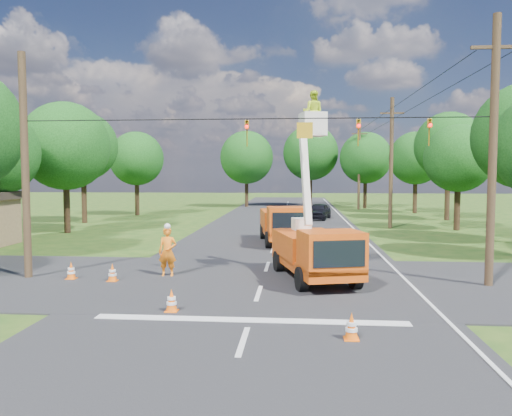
# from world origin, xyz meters

# --- Properties ---
(ground) EXTENTS (140.00, 140.00, 0.00)m
(ground) POSITION_xyz_m (0.00, 20.00, 0.00)
(ground) COLOR #214715
(ground) RESTS_ON ground
(road_main) EXTENTS (12.00, 100.00, 0.06)m
(road_main) POSITION_xyz_m (0.00, 20.00, 0.00)
(road_main) COLOR black
(road_main) RESTS_ON ground
(road_cross) EXTENTS (56.00, 10.00, 0.07)m
(road_cross) POSITION_xyz_m (0.00, 2.00, 0.00)
(road_cross) COLOR black
(road_cross) RESTS_ON ground
(stop_bar) EXTENTS (9.00, 0.45, 0.02)m
(stop_bar) POSITION_xyz_m (0.00, -3.20, 0.00)
(stop_bar) COLOR silver
(stop_bar) RESTS_ON ground
(edge_line) EXTENTS (0.12, 90.00, 0.02)m
(edge_line) POSITION_xyz_m (5.60, 20.00, 0.00)
(edge_line) COLOR silver
(edge_line) RESTS_ON ground
(bucket_truck) EXTENTS (3.58, 6.17, 7.48)m
(bucket_truck) POSITION_xyz_m (2.04, 2.47, 1.59)
(bucket_truck) COLOR #D14C0E
(bucket_truck) RESTS_ON ground
(second_truck) EXTENTS (3.23, 6.55, 2.35)m
(second_truck) POSITION_xyz_m (0.56, 12.57, 1.22)
(second_truck) COLOR #D14C0E
(second_truck) RESTS_ON ground
(ground_worker) EXTENTS (0.76, 0.51, 2.05)m
(ground_worker) POSITION_xyz_m (-3.95, 2.73, 1.02)
(ground_worker) COLOR orange
(ground_worker) RESTS_ON ground
(distant_car) EXTENTS (2.75, 4.67, 1.49)m
(distant_car) POSITION_xyz_m (3.30, 28.74, 0.75)
(distant_car) COLOR black
(distant_car) RESTS_ON ground
(traffic_cone_0) EXTENTS (0.38, 0.38, 0.71)m
(traffic_cone_0) POSITION_xyz_m (-2.47, -2.45, 0.36)
(traffic_cone_0) COLOR #FF640D
(traffic_cone_0) RESTS_ON ground
(traffic_cone_1) EXTENTS (0.38, 0.38, 0.71)m
(traffic_cone_1) POSITION_xyz_m (2.71, -4.59, 0.36)
(traffic_cone_1) COLOR #FF640D
(traffic_cone_1) RESTS_ON ground
(traffic_cone_2) EXTENTS (0.38, 0.38, 0.71)m
(traffic_cone_2) POSITION_xyz_m (1.34, 6.51, 0.36)
(traffic_cone_2) COLOR #FF640D
(traffic_cone_2) RESTS_ON ground
(traffic_cone_3) EXTENTS (0.38, 0.38, 0.71)m
(traffic_cone_3) POSITION_xyz_m (2.27, 10.86, 0.36)
(traffic_cone_3) COLOR #FF640D
(traffic_cone_3) RESTS_ON ground
(traffic_cone_4) EXTENTS (0.38, 0.38, 0.71)m
(traffic_cone_4) POSITION_xyz_m (-5.83, 1.56, 0.36)
(traffic_cone_4) COLOR #FF640D
(traffic_cone_4) RESTS_ON ground
(traffic_cone_5) EXTENTS (0.38, 0.38, 0.71)m
(traffic_cone_5) POSITION_xyz_m (-7.62, 1.82, 0.36)
(traffic_cone_5) COLOR #FF640D
(traffic_cone_5) RESTS_ON ground
(pole_right_near) EXTENTS (1.80, 0.30, 10.00)m
(pole_right_near) POSITION_xyz_m (8.50, 2.00, 5.11)
(pole_right_near) COLOR #4C3823
(pole_right_near) RESTS_ON ground
(pole_right_mid) EXTENTS (1.80, 0.30, 10.00)m
(pole_right_mid) POSITION_xyz_m (8.50, 22.00, 5.11)
(pole_right_mid) COLOR #4C3823
(pole_right_mid) RESTS_ON ground
(pole_right_far) EXTENTS (1.80, 0.30, 10.00)m
(pole_right_far) POSITION_xyz_m (8.50, 42.00, 5.11)
(pole_right_far) COLOR #4C3823
(pole_right_far) RESTS_ON ground
(pole_left) EXTENTS (0.30, 0.30, 9.00)m
(pole_left) POSITION_xyz_m (-9.50, 2.00, 4.50)
(pole_left) COLOR #4C3823
(pole_left) RESTS_ON ground
(signal_span) EXTENTS (18.00, 0.29, 1.07)m
(signal_span) POSITION_xyz_m (2.23, 1.99, 5.88)
(signal_span) COLOR black
(signal_span) RESTS_ON ground
(tree_left_d) EXTENTS (6.20, 6.20, 9.24)m
(tree_left_d) POSITION_xyz_m (-15.00, 17.00, 6.12)
(tree_left_d) COLOR #382616
(tree_left_d) RESTS_ON ground
(tree_left_e) EXTENTS (5.80, 5.80, 9.41)m
(tree_left_e) POSITION_xyz_m (-16.80, 24.00, 6.49)
(tree_left_e) COLOR #382616
(tree_left_e) RESTS_ON ground
(tree_left_f) EXTENTS (5.40, 5.40, 8.40)m
(tree_left_f) POSITION_xyz_m (-14.80, 32.00, 5.69)
(tree_left_f) COLOR #382616
(tree_left_f) RESTS_ON ground
(tree_right_c) EXTENTS (5.00, 5.00, 7.83)m
(tree_right_c) POSITION_xyz_m (13.20, 21.00, 5.31)
(tree_right_c) COLOR #382616
(tree_right_c) RESTS_ON ground
(tree_right_d) EXTENTS (6.00, 6.00, 9.70)m
(tree_right_d) POSITION_xyz_m (14.80, 29.00, 6.68)
(tree_right_d) COLOR #382616
(tree_right_d) RESTS_ON ground
(tree_right_e) EXTENTS (5.60, 5.60, 8.63)m
(tree_right_e) POSITION_xyz_m (13.80, 37.00, 5.81)
(tree_right_e) COLOR #382616
(tree_right_e) RESTS_ON ground
(tree_far_a) EXTENTS (6.60, 6.60, 9.50)m
(tree_far_a) POSITION_xyz_m (-5.00, 45.00, 6.19)
(tree_far_a) COLOR #382616
(tree_far_a) RESTS_ON ground
(tree_far_b) EXTENTS (7.00, 7.00, 10.32)m
(tree_far_b) POSITION_xyz_m (3.00, 47.00, 6.81)
(tree_far_b) COLOR #382616
(tree_far_b) RESTS_ON ground
(tree_far_c) EXTENTS (6.20, 6.20, 9.18)m
(tree_far_c) POSITION_xyz_m (9.50, 44.00, 6.06)
(tree_far_c) COLOR #382616
(tree_far_c) RESTS_ON ground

